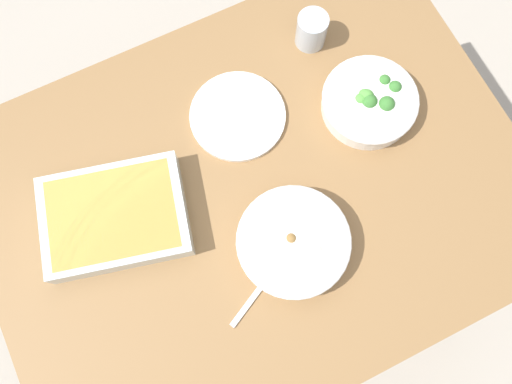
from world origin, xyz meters
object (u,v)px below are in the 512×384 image
stew_bowl (293,243)px  drink_cup (311,31)px  side_plate (238,116)px  spoon_by_stew (265,282)px  broccoli_bowl (369,102)px  baking_dish (115,216)px

stew_bowl → drink_cup: bearing=-122.0°
side_plate → spoon_by_stew: side_plate is taller
stew_bowl → spoon_by_stew: bearing=26.8°
drink_cup → spoon_by_stew: bearing=53.0°
stew_bowl → broccoli_bowl: 0.37m
stew_bowl → baking_dish: (0.31, -0.21, 0.00)m
stew_bowl → drink_cup: size_ratio=2.81×
drink_cup → spoon_by_stew: drink_cup is taller
drink_cup → side_plate: (0.24, 0.10, -0.03)m
stew_bowl → baking_dish: bearing=-34.4°
baking_dish → drink_cup: 0.61m
stew_bowl → side_plate: size_ratio=1.08×
baking_dish → side_plate: (-0.34, -0.10, -0.03)m
drink_cup → broccoli_bowl: bearing=99.8°
baking_dish → stew_bowl: bearing=145.6°
side_plate → stew_bowl: bearing=85.9°
drink_cup → side_plate: 0.26m
broccoli_bowl → drink_cup: (0.04, -0.21, 0.01)m
stew_bowl → baking_dish: 0.38m
drink_cup → side_plate: drink_cup is taller
baking_dish → spoon_by_stew: 0.34m
drink_cup → spoon_by_stew: 0.59m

